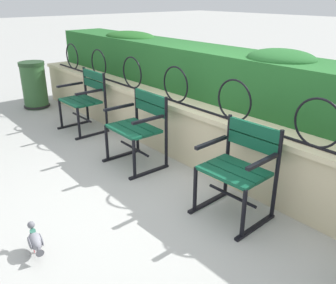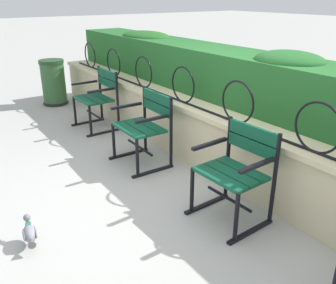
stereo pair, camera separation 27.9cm
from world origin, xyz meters
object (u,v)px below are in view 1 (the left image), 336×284
park_chair_centre_left (139,126)px  pigeon_near_chairs (35,241)px  park_chair_centre_right (240,167)px  park_chair_leftmost (85,99)px  trash_bin (34,86)px

park_chair_centre_left → pigeon_near_chairs: size_ratio=2.82×
park_chair_centre_right → pigeon_near_chairs: size_ratio=2.83×
park_chair_centre_left → park_chair_centre_right: size_ratio=1.00×
park_chair_leftmost → pigeon_near_chairs: 2.74m
park_chair_leftmost → pigeon_near_chairs: size_ratio=2.89×
park_chair_leftmost → park_chair_centre_right: bearing=-0.3°
park_chair_centre_left → trash_bin: park_chair_centre_left is taller
park_chair_centre_right → trash_bin: bearing=-178.4°
trash_bin → park_chair_centre_left: bearing=1.3°
park_chair_centre_right → park_chair_leftmost: bearing=179.7°
park_chair_leftmost → trash_bin: park_chair_leftmost is taller
pigeon_near_chairs → trash_bin: trash_bin is taller
trash_bin → park_chair_centre_right: bearing=1.6°
park_chair_centre_left → park_chair_centre_right: same height
park_chair_leftmost → park_chair_centre_left: park_chair_leftmost is taller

